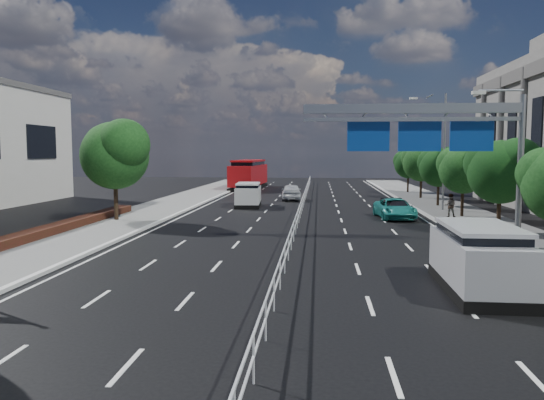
{
  "coord_description": "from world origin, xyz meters",
  "views": [
    {
      "loc": [
        1.24,
        -15.58,
        4.54
      ],
      "look_at": [
        -0.84,
        8.16,
        2.4
      ],
      "focal_mm": 35.0,
      "sensor_mm": 36.0,
      "label": 1
    }
  ],
  "objects_px": {
    "near_car_silver": "(291,192)",
    "parked_car_dark": "(398,209)",
    "overhead_gantry": "(436,130)",
    "parked_car_teal": "(395,209)",
    "pedestrian_b": "(450,205)",
    "silver_minivan": "(479,259)",
    "near_car_dark": "(246,182)",
    "red_bus": "(249,174)",
    "white_minivan": "(248,195)"
  },
  "relations": [
    {
      "from": "white_minivan",
      "to": "parked_car_dark",
      "type": "relative_size",
      "value": 1.07
    },
    {
      "from": "parked_car_teal",
      "to": "near_car_silver",
      "type": "bearing_deg",
      "value": 115.11
    },
    {
      "from": "near_car_silver",
      "to": "parked_car_dark",
      "type": "height_order",
      "value": "near_car_silver"
    },
    {
      "from": "near_car_silver",
      "to": "near_car_dark",
      "type": "xyz_separation_m",
      "value": [
        -6.34,
        14.41,
        0.06
      ]
    },
    {
      "from": "near_car_silver",
      "to": "silver_minivan",
      "type": "height_order",
      "value": "silver_minivan"
    },
    {
      "from": "white_minivan",
      "to": "silver_minivan",
      "type": "distance_m",
      "value": 28.7
    },
    {
      "from": "red_bus",
      "to": "near_car_dark",
      "type": "height_order",
      "value": "red_bus"
    },
    {
      "from": "red_bus",
      "to": "white_minivan",
      "type": "bearing_deg",
      "value": -79.17
    },
    {
      "from": "overhead_gantry",
      "to": "pedestrian_b",
      "type": "distance_m",
      "value": 12.61
    },
    {
      "from": "silver_minivan",
      "to": "parked_car_teal",
      "type": "xyz_separation_m",
      "value": [
        0.0,
        19.32,
        -0.4
      ]
    },
    {
      "from": "overhead_gantry",
      "to": "parked_car_dark",
      "type": "distance_m",
      "value": 12.37
    },
    {
      "from": "near_car_dark",
      "to": "red_bus",
      "type": "bearing_deg",
      "value": -94.21
    },
    {
      "from": "white_minivan",
      "to": "red_bus",
      "type": "distance_m",
      "value": 22.28
    },
    {
      "from": "red_bus",
      "to": "silver_minivan",
      "type": "xyz_separation_m",
      "value": [
        14.0,
        -48.53,
        -0.8
      ]
    },
    {
      "from": "near_car_silver",
      "to": "parked_car_teal",
      "type": "distance_m",
      "value": 15.81
    },
    {
      "from": "red_bus",
      "to": "near_car_silver",
      "type": "height_order",
      "value": "red_bus"
    },
    {
      "from": "overhead_gantry",
      "to": "white_minivan",
      "type": "xyz_separation_m",
      "value": [
        -11.37,
        18.4,
        -4.62
      ]
    },
    {
      "from": "near_car_silver",
      "to": "overhead_gantry",
      "type": "bearing_deg",
      "value": 104.49
    },
    {
      "from": "near_car_dark",
      "to": "overhead_gantry",
      "type": "bearing_deg",
      "value": 115.29
    },
    {
      "from": "red_bus",
      "to": "parked_car_teal",
      "type": "relative_size",
      "value": 2.5
    },
    {
      "from": "parked_car_teal",
      "to": "pedestrian_b",
      "type": "relative_size",
      "value": 3.05
    },
    {
      "from": "parked_car_teal",
      "to": "near_car_dark",
      "type": "bearing_deg",
      "value": 112.15
    },
    {
      "from": "silver_minivan",
      "to": "pedestrian_b",
      "type": "height_order",
      "value": "silver_minivan"
    },
    {
      "from": "red_bus",
      "to": "near_car_silver",
      "type": "relative_size",
      "value": 2.68
    },
    {
      "from": "overhead_gantry",
      "to": "parked_car_teal",
      "type": "relative_size",
      "value": 2.09
    },
    {
      "from": "near_car_silver",
      "to": "silver_minivan",
      "type": "xyz_separation_m",
      "value": [
        7.83,
        -33.05,
        0.3
      ]
    },
    {
      "from": "pedestrian_b",
      "to": "overhead_gantry",
      "type": "bearing_deg",
      "value": 87.47
    },
    {
      "from": "near_car_silver",
      "to": "parked_car_dark",
      "type": "xyz_separation_m",
      "value": [
        8.06,
        -13.67,
        -0.14
      ]
    },
    {
      "from": "parked_car_dark",
      "to": "near_car_silver",
      "type": "bearing_deg",
      "value": 114.74
    },
    {
      "from": "white_minivan",
      "to": "parked_car_teal",
      "type": "xyz_separation_m",
      "value": [
        11.13,
        -7.13,
        -0.3
      ]
    },
    {
      "from": "overhead_gantry",
      "to": "near_car_silver",
      "type": "height_order",
      "value": "overhead_gantry"
    },
    {
      "from": "silver_minivan",
      "to": "pedestrian_b",
      "type": "distance_m",
      "value": 19.6
    },
    {
      "from": "near_car_dark",
      "to": "parked_car_dark",
      "type": "height_order",
      "value": "near_car_dark"
    },
    {
      "from": "red_bus",
      "to": "parked_car_dark",
      "type": "height_order",
      "value": "red_bus"
    },
    {
      "from": "near_car_dark",
      "to": "parked_car_dark",
      "type": "xyz_separation_m",
      "value": [
        14.41,
        -28.08,
        -0.19
      ]
    },
    {
      "from": "parked_car_teal",
      "to": "parked_car_dark",
      "type": "height_order",
      "value": "parked_car_teal"
    },
    {
      "from": "near_car_dark",
      "to": "pedestrian_b",
      "type": "distance_m",
      "value": 33.41
    },
    {
      "from": "red_bus",
      "to": "parked_car_dark",
      "type": "xyz_separation_m",
      "value": [
        14.23,
        -29.14,
        -1.24
      ]
    },
    {
      "from": "silver_minivan",
      "to": "parked_car_dark",
      "type": "height_order",
      "value": "silver_minivan"
    },
    {
      "from": "overhead_gantry",
      "to": "near_car_silver",
      "type": "relative_size",
      "value": 2.24
    },
    {
      "from": "overhead_gantry",
      "to": "near_car_dark",
      "type": "height_order",
      "value": "overhead_gantry"
    },
    {
      "from": "silver_minivan",
      "to": "parked_car_teal",
      "type": "distance_m",
      "value": 19.33
    },
    {
      "from": "overhead_gantry",
      "to": "red_bus",
      "type": "xyz_separation_m",
      "value": [
        -14.24,
        40.48,
        -3.72
      ]
    },
    {
      "from": "white_minivan",
      "to": "parked_car_teal",
      "type": "distance_m",
      "value": 13.22
    },
    {
      "from": "overhead_gantry",
      "to": "pedestrian_b",
      "type": "xyz_separation_m",
      "value": [
        3.47,
        11.19,
        -4.66
      ]
    },
    {
      "from": "near_car_silver",
      "to": "near_car_dark",
      "type": "distance_m",
      "value": 15.75
    },
    {
      "from": "near_car_silver",
      "to": "silver_minivan",
      "type": "distance_m",
      "value": 33.97
    },
    {
      "from": "near_car_silver",
      "to": "pedestrian_b",
      "type": "xyz_separation_m",
      "value": [
        11.54,
        -13.81,
        0.16
      ]
    },
    {
      "from": "near_car_dark",
      "to": "silver_minivan",
      "type": "xyz_separation_m",
      "value": [
        14.18,
        -47.47,
        0.25
      ]
    },
    {
      "from": "pedestrian_b",
      "to": "parked_car_dark",
      "type": "bearing_deg",
      "value": 12.35
    }
  ]
}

